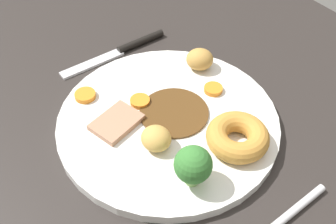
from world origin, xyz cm
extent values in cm
cube|color=#2B2623|center=(0.00, 0.00, 1.80)|extent=(120.00, 84.00, 3.60)
cylinder|color=white|center=(-0.72, -0.86, 4.30)|extent=(28.93, 28.93, 1.40)
cylinder|color=#563819|center=(-0.51, -1.97, 5.15)|extent=(9.15, 9.15, 0.30)
cube|color=tan|center=(1.90, 5.29, 5.40)|extent=(6.07, 7.12, 0.80)
torus|color=#C68938|center=(-9.10, -5.30, 6.32)|extent=(7.67, 7.67, 2.65)
ellipsoid|color=tan|center=(-3.92, 2.99, 6.42)|extent=(4.57, 4.41, 2.84)
ellipsoid|color=#BC8C42|center=(5.21, -10.44, 6.52)|extent=(5.37, 5.41, 3.04)
cylinder|color=orange|center=(3.62, 0.77, 5.33)|extent=(2.68, 2.68, 0.66)
cylinder|color=orange|center=(0.15, -8.94, 5.33)|extent=(2.61, 2.61, 0.66)
cylinder|color=orange|center=(8.80, 6.40, 5.34)|extent=(2.87, 2.87, 0.69)
cylinder|color=#8CB766|center=(-10.46, 2.45, 5.84)|extent=(1.54, 1.54, 1.68)
sphere|color=#387A33|center=(-10.46, 2.45, 8.17)|extent=(4.24, 4.24, 4.24)
cylinder|color=silver|center=(-19.21, -5.07, 4.05)|extent=(1.43, 9.54, 0.90)
cylinder|color=black|center=(16.74, -7.17, 4.20)|extent=(1.53, 8.54, 1.20)
cube|color=silver|center=(16.39, 1.82, 3.80)|extent=(2.10, 10.56, 0.40)
camera|label=1|loc=(-29.48, 18.45, 41.60)|focal=41.31mm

